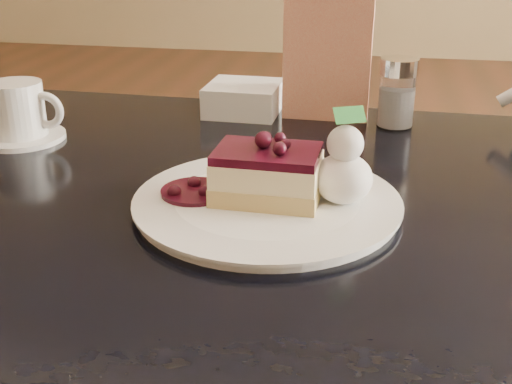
% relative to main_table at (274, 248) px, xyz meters
% --- Properties ---
extents(main_table, '(1.25, 0.85, 0.77)m').
position_rel_main_table_xyz_m(main_table, '(0.00, 0.00, 0.00)').
color(main_table, black).
rests_on(main_table, ground).
extents(dessert_plate, '(0.31, 0.31, 0.01)m').
position_rel_main_table_xyz_m(dessert_plate, '(-0.00, -0.05, 0.09)').
color(dessert_plate, white).
rests_on(dessert_plate, main_table).
extents(cheesecake_slice, '(0.13, 0.09, 0.06)m').
position_rel_main_table_xyz_m(cheesecake_slice, '(-0.00, -0.05, 0.12)').
color(cheesecake_slice, tan).
rests_on(cheesecake_slice, dessert_plate).
extents(whipped_cream, '(0.07, 0.07, 0.06)m').
position_rel_main_table_xyz_m(whipped_cream, '(0.09, -0.04, 0.12)').
color(whipped_cream, white).
rests_on(whipped_cream, dessert_plate).
extents(berry_sauce, '(0.08, 0.08, 0.01)m').
position_rel_main_table_xyz_m(berry_sauce, '(-0.09, -0.05, 0.10)').
color(berry_sauce, '#390419').
rests_on(berry_sauce, dessert_plate).
extents(coffee_set, '(0.14, 0.13, 0.09)m').
position_rel_main_table_xyz_m(coffee_set, '(-0.42, 0.13, 0.12)').
color(coffee_set, white).
rests_on(coffee_set, main_table).
extents(menu_card, '(0.14, 0.03, 0.23)m').
position_rel_main_table_xyz_m(menu_card, '(0.03, 0.33, 0.19)').
color(menu_card, '#FFE3B7').
rests_on(menu_card, main_table).
extents(sugar_shaker, '(0.06, 0.06, 0.11)m').
position_rel_main_table_xyz_m(sugar_shaker, '(0.15, 0.30, 0.14)').
color(sugar_shaker, white).
rests_on(sugar_shaker, main_table).
extents(napkin_stack, '(0.13, 0.13, 0.05)m').
position_rel_main_table_xyz_m(napkin_stack, '(-0.11, 0.34, 0.11)').
color(napkin_stack, white).
rests_on(napkin_stack, main_table).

